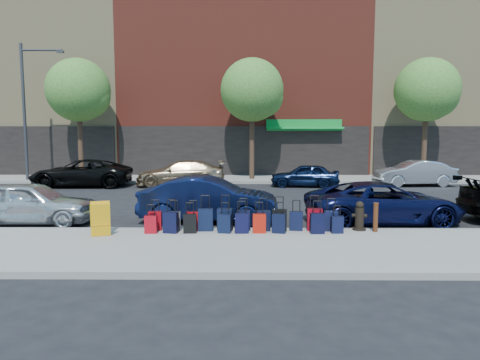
{
  "coord_description": "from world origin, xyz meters",
  "views": [
    {
      "loc": [
        -0.01,
        -16.66,
        2.85
      ],
      "look_at": [
        -0.13,
        -1.5,
        1.23
      ],
      "focal_mm": 32.0,
      "sensor_mm": 36.0,
      "label": 1
    }
  ],
  "objects_px": {
    "suitcase_front_5": "(243,220)",
    "car_far_3": "(414,173)",
    "fire_hydrant": "(359,217)",
    "car_near_1": "(209,200)",
    "tree_center": "(254,92)",
    "bollard": "(376,217)",
    "display_rack": "(100,219)",
    "tree_left": "(81,92)",
    "car_near_0": "(30,203)",
    "tree_right": "(429,92)",
    "streetlight": "(27,104)",
    "car_far_1": "(181,173)",
    "car_far_2": "(305,175)",
    "car_near_2": "(383,203)",
    "car_far_0": "(81,173)"
  },
  "relations": [
    {
      "from": "fire_hydrant",
      "to": "car_far_2",
      "type": "relative_size",
      "value": 0.22
    },
    {
      "from": "tree_center",
      "to": "car_near_0",
      "type": "height_order",
      "value": "tree_center"
    },
    {
      "from": "tree_left",
      "to": "car_near_0",
      "type": "xyz_separation_m",
      "value": [
        3.07,
        -12.81,
        -4.72
      ]
    },
    {
      "from": "car_far_0",
      "to": "car_far_3",
      "type": "xyz_separation_m",
      "value": [
        18.4,
        0.48,
        -0.03
      ]
    },
    {
      "from": "suitcase_front_5",
      "to": "car_near_2",
      "type": "xyz_separation_m",
      "value": [
        4.46,
        1.58,
        0.24
      ]
    },
    {
      "from": "bollard",
      "to": "car_far_3",
      "type": "distance_m",
      "value": 13.31
    },
    {
      "from": "display_rack",
      "to": "suitcase_front_5",
      "type": "bearing_deg",
      "value": -7.97
    },
    {
      "from": "tree_center",
      "to": "bollard",
      "type": "height_order",
      "value": "tree_center"
    },
    {
      "from": "tree_left",
      "to": "car_near_2",
      "type": "distance_m",
      "value": 19.69
    },
    {
      "from": "tree_left",
      "to": "streetlight",
      "type": "relative_size",
      "value": 0.91
    },
    {
      "from": "tree_right",
      "to": "fire_hydrant",
      "type": "bearing_deg",
      "value": -118.95
    },
    {
      "from": "bollard",
      "to": "car_near_0",
      "type": "bearing_deg",
      "value": 171.25
    },
    {
      "from": "fire_hydrant",
      "to": "car_near_2",
      "type": "xyz_separation_m",
      "value": [
        1.17,
        1.53,
        0.15
      ]
    },
    {
      "from": "fire_hydrant",
      "to": "bollard",
      "type": "distance_m",
      "value": 0.44
    },
    {
      "from": "bollard",
      "to": "car_near_2",
      "type": "relative_size",
      "value": 0.17
    },
    {
      "from": "car_far_2",
      "to": "car_near_0",
      "type": "bearing_deg",
      "value": -38.13
    },
    {
      "from": "display_rack",
      "to": "car_far_3",
      "type": "relative_size",
      "value": 0.21
    },
    {
      "from": "car_far_0",
      "to": "streetlight",
      "type": "bearing_deg",
      "value": -121.74
    },
    {
      "from": "tree_left",
      "to": "car_far_0",
      "type": "distance_m",
      "value": 5.59
    },
    {
      "from": "fire_hydrant",
      "to": "car_near_0",
      "type": "bearing_deg",
      "value": -173.91
    },
    {
      "from": "display_rack",
      "to": "car_near_0",
      "type": "height_order",
      "value": "car_near_0"
    },
    {
      "from": "suitcase_front_5",
      "to": "car_far_3",
      "type": "relative_size",
      "value": 0.21
    },
    {
      "from": "tree_left",
      "to": "display_rack",
      "type": "relative_size",
      "value": 8.12
    },
    {
      "from": "tree_right",
      "to": "fire_hydrant",
      "type": "relative_size",
      "value": 8.8
    },
    {
      "from": "tree_center",
      "to": "car_far_2",
      "type": "relative_size",
      "value": 1.96
    },
    {
      "from": "streetlight",
      "to": "fire_hydrant",
      "type": "bearing_deg",
      "value": -40.04
    },
    {
      "from": "car_near_1",
      "to": "car_far_1",
      "type": "height_order",
      "value": "car_near_1"
    },
    {
      "from": "fire_hydrant",
      "to": "car_near_1",
      "type": "xyz_separation_m",
      "value": [
        -4.41,
        1.84,
        0.21
      ]
    },
    {
      "from": "tree_center",
      "to": "suitcase_front_5",
      "type": "xyz_separation_m",
      "value": [
        -0.65,
        -14.25,
        -4.98
      ]
    },
    {
      "from": "bollard",
      "to": "car_far_3",
      "type": "xyz_separation_m",
      "value": [
        5.81,
        11.98,
        0.14
      ]
    },
    {
      "from": "tree_right",
      "to": "streetlight",
      "type": "bearing_deg",
      "value": -178.33
    },
    {
      "from": "tree_left",
      "to": "display_rack",
      "type": "height_order",
      "value": "tree_left"
    },
    {
      "from": "bollard",
      "to": "car_far_3",
      "type": "relative_size",
      "value": 0.19
    },
    {
      "from": "car_near_2",
      "to": "streetlight",
      "type": "bearing_deg",
      "value": 50.8
    },
    {
      "from": "car_near_0",
      "to": "car_far_1",
      "type": "xyz_separation_m",
      "value": [
        3.3,
        10.23,
        0.02
      ]
    },
    {
      "from": "car_near_0",
      "to": "suitcase_front_5",
      "type": "bearing_deg",
      "value": -103.55
    },
    {
      "from": "car_near_1",
      "to": "car_near_2",
      "type": "height_order",
      "value": "car_near_1"
    },
    {
      "from": "car_far_2",
      "to": "car_far_0",
      "type": "bearing_deg",
      "value": -82.37
    },
    {
      "from": "streetlight",
      "to": "car_far_3",
      "type": "height_order",
      "value": "streetlight"
    },
    {
      "from": "car_near_1",
      "to": "tree_left",
      "type": "bearing_deg",
      "value": 39.43
    },
    {
      "from": "car_near_0",
      "to": "display_rack",
      "type": "bearing_deg",
      "value": -127.39
    },
    {
      "from": "tree_left",
      "to": "car_far_2",
      "type": "distance_m",
      "value": 14.33
    },
    {
      "from": "suitcase_front_5",
      "to": "car_near_1",
      "type": "relative_size",
      "value": 0.2
    },
    {
      "from": "car_near_0",
      "to": "car_far_3",
      "type": "height_order",
      "value": "car_far_3"
    },
    {
      "from": "car_far_3",
      "to": "tree_right",
      "type": "bearing_deg",
      "value": 141.44
    },
    {
      "from": "car_near_0",
      "to": "fire_hydrant",
      "type": "bearing_deg",
      "value": -99.46
    },
    {
      "from": "car_near_1",
      "to": "car_far_2",
      "type": "height_order",
      "value": "car_near_1"
    },
    {
      "from": "suitcase_front_5",
      "to": "car_far_2",
      "type": "distance_m",
      "value": 11.85
    },
    {
      "from": "car_far_1",
      "to": "car_far_2",
      "type": "height_order",
      "value": "car_far_1"
    },
    {
      "from": "display_rack",
      "to": "car_near_0",
      "type": "bearing_deg",
      "value": 125.95
    }
  ]
}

